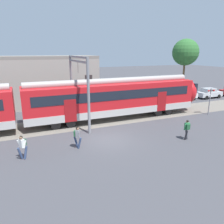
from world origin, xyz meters
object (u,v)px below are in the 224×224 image
commuter_train (27,105)px  crossing_signal (210,97)px  pedestrian_green (187,128)px  parked_car_white (183,95)px  parked_car_silver (209,93)px  pedestrian_white (22,145)px  pedestrian_grey (77,136)px

commuter_train → crossing_signal: 19.23m
crossing_signal → pedestrian_green: bearing=-146.8°
crossing_signal → parked_car_white: bearing=70.9°
commuter_train → parked_car_silver: bearing=8.9°
commuter_train → parked_car_silver: size_ratio=9.51×
pedestrian_green → parked_car_white: pedestrian_green is taller
commuter_train → pedestrian_white: size_ratio=22.83×
pedestrian_white → parked_car_silver: size_ratio=0.42×
parked_car_white → parked_car_silver: bearing=-4.2°
pedestrian_white → parked_car_white: size_ratio=0.41×
pedestrian_grey → parked_car_silver: pedestrian_grey is taller
pedestrian_grey → crossing_signal: bearing=10.7°
commuter_train → pedestrian_green: 13.97m
parked_car_white → parked_car_silver: (4.65, -0.34, 0.00)m
pedestrian_white → parked_car_white: pedestrian_white is taller
pedestrian_white → parked_car_white: (22.20, 10.50, -0.21)m
pedestrian_green → pedestrian_grey: bearing=167.9°
commuter_train → pedestrian_white: bearing=-96.4°
pedestrian_white → parked_car_silver: 28.71m
pedestrian_grey → pedestrian_green: bearing=-12.1°
pedestrian_green → parked_car_silver: (14.54, 11.73, -0.21)m
commuter_train → parked_car_white: commuter_train is taller
pedestrian_grey → parked_car_silver: (23.10, 9.90, -0.21)m
parked_car_white → parked_car_silver: size_ratio=1.01×
commuter_train → pedestrian_grey: size_ratio=22.83×
pedestrian_green → commuter_train: bearing=146.8°
commuter_train → parked_car_white: size_ratio=9.40×
parked_car_white → commuter_train: bearing=-168.3°
pedestrian_green → crossing_signal: size_ratio=0.56×
pedestrian_white → parked_car_silver: bearing=20.7°
pedestrian_white → pedestrian_green: (12.31, -1.57, 0.00)m
parked_car_silver → crossing_signal: size_ratio=1.33×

